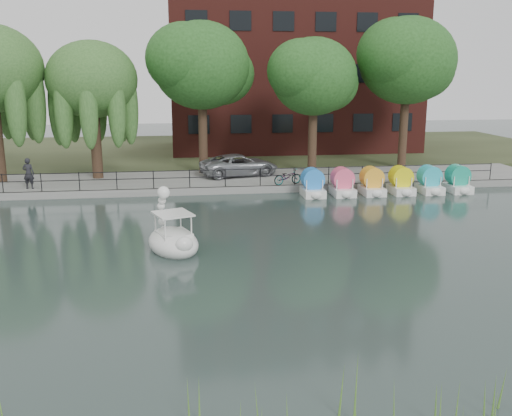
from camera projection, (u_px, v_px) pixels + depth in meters
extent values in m
plane|color=#3D504C|center=(257.00, 272.00, 19.59)|extent=(120.00, 120.00, 0.00)
cube|color=gray|center=(222.00, 181.00, 34.96)|extent=(40.00, 6.00, 0.40)
cube|color=gray|center=(226.00, 190.00, 32.12)|extent=(40.00, 0.25, 0.40)
cube|color=#47512D|center=(209.00, 151.00, 48.46)|extent=(60.00, 22.00, 0.36)
cylinder|color=black|center=(225.00, 170.00, 32.05)|extent=(32.00, 0.04, 0.04)
cylinder|color=black|center=(225.00, 177.00, 32.14)|extent=(32.00, 0.04, 0.04)
cylinder|color=black|center=(225.00, 178.00, 32.15)|extent=(0.05, 0.05, 1.00)
cube|color=#4C1E16|center=(291.00, 39.00, 47.25)|extent=(20.00, 10.00, 18.00)
cylinder|color=#473323|center=(96.00, 147.00, 34.46)|extent=(0.60, 0.60, 3.80)
ellipsoid|color=#53863D|center=(92.00, 79.00, 33.54)|extent=(5.32, 5.32, 4.52)
cylinder|color=#473323|center=(203.00, 138.00, 36.19)|extent=(0.60, 0.60, 4.50)
ellipsoid|color=#35762D|center=(201.00, 65.00, 35.16)|extent=(6.00, 6.00, 5.10)
cylinder|color=#473323|center=(312.00, 140.00, 36.68)|extent=(0.60, 0.60, 4.05)
ellipsoid|color=#35762D|center=(314.00, 77.00, 35.75)|extent=(5.40, 5.40, 4.59)
cylinder|color=#473323|center=(403.00, 132.00, 38.42)|extent=(0.60, 0.60, 4.72)
ellipsoid|color=#35762D|center=(407.00, 61.00, 37.33)|extent=(6.30, 6.30, 5.36)
imported|color=gray|center=(239.00, 163.00, 35.41)|extent=(3.87, 6.02, 1.55)
imported|color=gray|center=(287.00, 176.00, 32.69)|extent=(1.11, 1.82, 1.00)
imported|color=black|center=(28.00, 171.00, 31.36)|extent=(0.79, 0.60, 1.98)
ellipsoid|color=white|center=(173.00, 243.00, 21.84)|extent=(2.61, 3.22, 0.62)
cube|color=white|center=(174.00, 236.00, 21.68)|extent=(1.50, 1.56, 0.31)
cube|color=white|center=(173.00, 214.00, 21.53)|extent=(1.69, 1.76, 0.06)
ellipsoid|color=white|center=(184.00, 245.00, 20.76)|extent=(0.79, 0.70, 0.58)
sphere|color=white|center=(164.00, 193.00, 22.22)|extent=(0.50, 0.50, 0.50)
cone|color=black|center=(161.00, 192.00, 22.51)|extent=(0.29, 0.32, 0.21)
cylinder|color=yellow|center=(162.00, 192.00, 22.39)|extent=(0.29, 0.19, 0.27)
cube|color=white|center=(313.00, 192.00, 31.54)|extent=(1.15, 1.70, 0.44)
cylinder|color=#2B87EB|center=(313.00, 179.00, 31.46)|extent=(0.90, 1.20, 0.90)
cube|color=white|center=(342.00, 191.00, 31.76)|extent=(1.15, 1.70, 0.44)
cylinder|color=#F6567D|center=(342.00, 178.00, 31.69)|extent=(0.90, 1.20, 0.90)
cube|color=white|center=(372.00, 191.00, 31.98)|extent=(1.15, 1.70, 0.44)
cylinder|color=#F9AA29|center=(372.00, 177.00, 31.91)|extent=(0.90, 1.20, 0.90)
cube|color=white|center=(401.00, 190.00, 32.20)|extent=(1.15, 1.70, 0.44)
cylinder|color=yellow|center=(401.00, 177.00, 32.13)|extent=(0.90, 1.20, 0.90)
cube|color=white|center=(429.00, 189.00, 32.43)|extent=(1.15, 1.70, 0.44)
cylinder|color=#2AB6CA|center=(430.00, 176.00, 32.35)|extent=(0.90, 1.20, 0.90)
cube|color=white|center=(458.00, 188.00, 32.65)|extent=(1.15, 1.70, 0.44)
cylinder|color=#1AA080|center=(458.00, 175.00, 32.58)|extent=(0.90, 1.20, 0.90)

